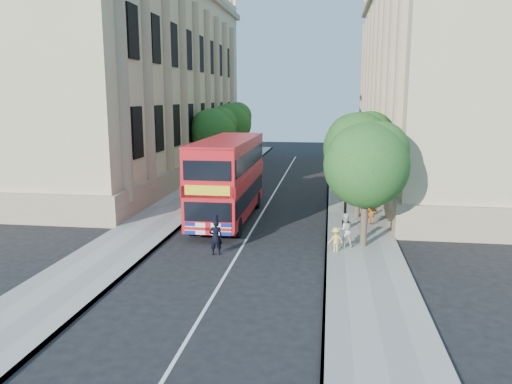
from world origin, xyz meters
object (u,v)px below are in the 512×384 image
at_px(double_decker_bus, 228,177).
at_px(box_van, 239,178).
at_px(lamp_post, 346,186).
at_px(police_constable, 216,237).
at_px(woman_pedestrian, 345,230).

xyz_separation_m(double_decker_bus, box_van, (-0.62, 6.96, -1.23)).
height_order(lamp_post, police_constable, lamp_post).
distance_m(lamp_post, police_constable, 7.98).
bearing_deg(lamp_post, double_decker_bus, 166.94).
relative_size(double_decker_bus, woman_pedestrian, 6.19).
relative_size(box_van, police_constable, 3.00).
distance_m(lamp_post, woman_pedestrian, 3.69).
xyz_separation_m(police_constable, woman_pedestrian, (5.89, 1.66, 0.12)).
distance_m(double_decker_bus, police_constable, 6.84).
height_order(lamp_post, box_van, lamp_post).
xyz_separation_m(box_van, woman_pedestrian, (7.25, -11.86, -0.43)).
bearing_deg(lamp_post, woman_pedestrian, -91.62).
relative_size(box_van, woman_pedestrian, 3.00).
xyz_separation_m(lamp_post, box_van, (-7.34, 8.52, -1.13)).
xyz_separation_m(lamp_post, woman_pedestrian, (-0.09, -3.34, -1.57)).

